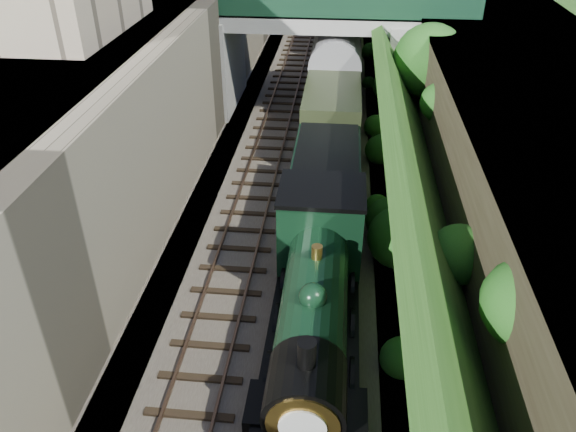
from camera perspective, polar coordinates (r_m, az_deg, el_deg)
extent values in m
cube|color=#473F38|center=(31.75, 2.26, 8.35)|extent=(10.00, 90.00, 0.20)
cube|color=#756B56|center=(31.32, -8.03, 14.39)|extent=(1.00, 90.00, 7.00)
cube|color=#262628|center=(32.30, -14.27, 14.29)|extent=(6.00, 90.00, 7.00)
cube|color=#262628|center=(31.58, 20.26, 12.17)|extent=(8.00, 90.00, 6.25)
cube|color=#1E4714|center=(30.92, 11.86, 12.22)|extent=(4.02, 90.00, 6.36)
sphere|color=#194C14|center=(13.72, 23.28, -8.24)|extent=(2.16, 2.16, 2.16)
sphere|color=#194C14|center=(16.97, 16.98, -3.78)|extent=(1.82, 1.82, 1.82)
sphere|color=#194C14|center=(20.93, 11.22, -2.19)|extent=(2.35, 2.35, 2.35)
sphere|color=#194C14|center=(22.59, 10.21, -0.48)|extent=(1.89, 1.89, 1.89)
sphere|color=#194C14|center=(25.32, 15.16, 11.11)|extent=(1.70, 1.70, 1.70)
sphere|color=#194C14|center=(28.57, 9.33, 6.64)|extent=(1.51, 1.51, 1.51)
sphere|color=#194C14|center=(31.67, 8.89, 8.97)|extent=(1.30, 1.30, 1.30)
sphere|color=#194C14|center=(34.40, 10.15, 12.91)|extent=(1.86, 1.86, 1.86)
sphere|color=#194C14|center=(36.53, 11.35, 15.94)|extent=(1.96, 1.96, 1.96)
sphere|color=#194C14|center=(39.49, 10.41, 16.36)|extent=(1.53, 1.53, 1.53)
sphere|color=#194C14|center=(42.00, 10.18, 17.29)|extent=(1.88, 1.88, 1.88)
sphere|color=#194C14|center=(45.53, 8.31, 16.27)|extent=(1.23, 1.23, 1.23)
sphere|color=#194C14|center=(51.56, 10.08, 20.70)|extent=(2.32, 2.32, 2.32)
sphere|color=#194C14|center=(55.22, 8.76, 20.02)|extent=(1.30, 1.30, 1.30)
sphere|color=#194C14|center=(57.00, 8.31, 19.88)|extent=(1.46, 1.46, 1.46)
cube|color=black|center=(31.86, -1.37, 8.73)|extent=(2.50, 90.00, 0.07)
cube|color=brown|center=(31.92, -2.67, 8.93)|extent=(0.08, 90.00, 0.14)
cube|color=brown|center=(31.75, -0.07, 8.83)|extent=(0.08, 90.00, 0.14)
cube|color=black|center=(31.65, 4.45, 8.47)|extent=(2.50, 90.00, 0.07)
cube|color=brown|center=(31.63, 3.15, 8.69)|extent=(0.08, 90.00, 0.14)
cube|color=brown|center=(31.61, 5.77, 8.56)|extent=(0.08, 90.00, 0.14)
cube|color=gray|center=(33.79, 3.85, 19.80)|extent=(16.00, 6.00, 0.90)
cube|color=#163F28|center=(30.80, 3.67, 20.39)|extent=(16.00, 0.30, 1.20)
cube|color=gray|center=(35.23, -6.48, 15.40)|extent=(1.40, 6.40, 5.70)
cube|color=gray|center=(34.67, 11.72, 14.68)|extent=(2.40, 6.40, 5.70)
cylinder|color=black|center=(29.86, 13.51, 10.26)|extent=(0.30, 0.30, 4.40)
sphere|color=#194C14|center=(29.03, 14.17, 15.01)|extent=(3.60, 3.60, 3.60)
sphere|color=#194C14|center=(30.03, 14.82, 14.28)|extent=(2.40, 2.40, 2.40)
cube|color=black|center=(17.36, 2.48, -13.66)|extent=(2.40, 8.40, 0.60)
cube|color=black|center=(17.69, 2.74, -10.10)|extent=(2.70, 10.00, 0.35)
cylinder|color=black|center=(16.23, 2.68, -8.61)|extent=(1.90, 5.60, 1.90)
cylinder|color=black|center=(13.91, 1.81, -17.50)|extent=(1.96, 1.80, 1.96)
cylinder|color=white|center=(13.29, 1.48, -20.72)|extent=(1.10, 0.05, 1.10)
cylinder|color=black|center=(13.01, 1.90, -14.09)|extent=(0.44, 0.44, 0.90)
sphere|color=black|center=(14.82, 2.54, -8.20)|extent=(0.76, 0.76, 0.76)
cylinder|color=#A57F33|center=(16.17, 2.95, -3.81)|extent=(0.32, 0.32, 0.50)
cube|color=black|center=(19.01, 3.36, -1.17)|extent=(2.75, 2.40, 2.80)
cube|color=black|center=(18.26, 3.50, 2.63)|extent=(2.85, 2.50, 0.15)
cube|color=black|center=(15.47, -3.04, -19.31)|extent=(0.60, 1.40, 0.90)
cube|color=black|center=(15.40, 6.80, -19.95)|extent=(0.60, 1.40, 0.90)
cube|color=black|center=(23.83, 3.74, 0.52)|extent=(2.30, 6.00, 0.50)
cube|color=black|center=(23.70, 3.76, 1.04)|extent=(2.60, 6.00, 0.50)
cube|color=black|center=(23.10, 3.87, 3.58)|extent=(2.70, 6.00, 2.40)
cube|color=black|center=(22.53, 3.98, 6.37)|extent=(2.50, 5.60, 0.20)
cube|color=black|center=(35.19, 4.69, 11.26)|extent=(2.30, 17.00, 0.40)
cube|color=black|center=(35.10, 4.71, 11.64)|extent=(2.50, 17.00, 0.50)
cube|color=#242B18|center=(34.61, 4.82, 13.96)|extent=(2.80, 18.00, 2.70)
cube|color=slate|center=(34.17, 4.94, 16.35)|extent=(2.90, 18.00, 0.50)
cube|color=black|center=(53.18, 5.36, 18.49)|extent=(2.30, 17.00, 0.40)
cube|color=black|center=(53.12, 5.38, 18.75)|extent=(2.50, 17.00, 0.50)
cube|color=#242B18|center=(52.79, 5.46, 20.33)|extent=(2.80, 18.00, 2.70)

